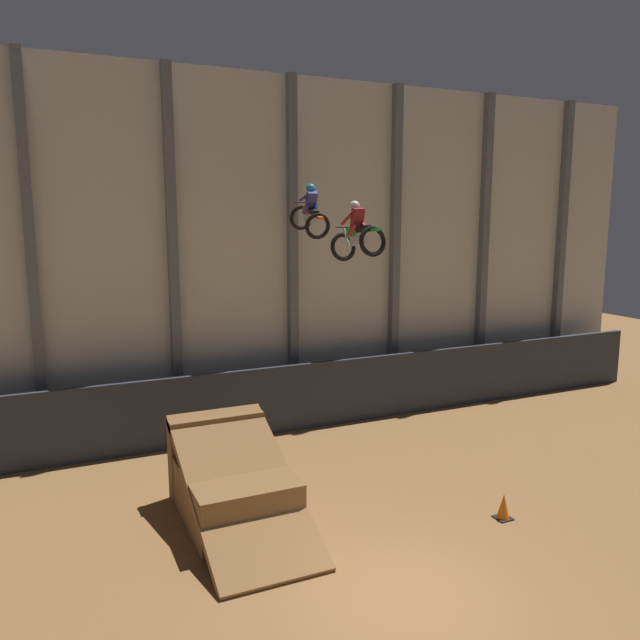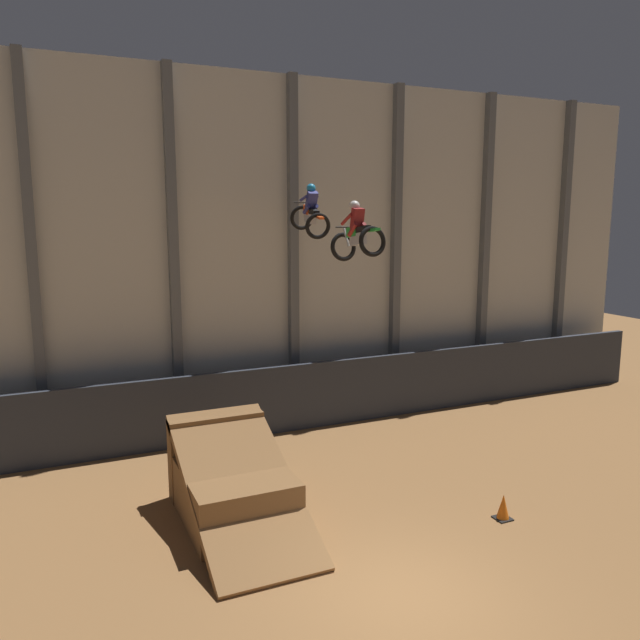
% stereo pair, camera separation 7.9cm
% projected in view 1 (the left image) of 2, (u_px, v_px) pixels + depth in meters
% --- Properties ---
extents(ground_plane, '(60.00, 60.00, 0.00)m').
position_uv_depth(ground_plane, '(406.00, 597.00, 11.09)').
color(ground_plane, olive).
extents(arena_back_wall, '(32.00, 0.40, 10.99)m').
position_uv_depth(arena_back_wall, '(234.00, 255.00, 19.28)').
color(arena_back_wall, beige).
rests_on(arena_back_wall, ground_plane).
extents(lower_barrier, '(31.36, 0.20, 2.11)m').
position_uv_depth(lower_barrier, '(248.00, 403.00, 18.95)').
color(lower_barrier, '#2D333D').
rests_on(lower_barrier, ground_plane).
extents(dirt_ramp, '(2.27, 4.57, 2.16)m').
position_uv_depth(dirt_ramp, '(232.00, 484.00, 14.03)').
color(dirt_ramp, brown).
rests_on(dirt_ramp, ground_plane).
extents(rider_bike_left_air, '(0.84, 1.84, 1.56)m').
position_uv_depth(rider_bike_left_air, '(310.00, 214.00, 17.70)').
color(rider_bike_left_air, black).
extents(rider_bike_right_air, '(0.82, 1.76, 1.54)m').
position_uv_depth(rider_bike_right_air, '(357.00, 235.00, 15.27)').
color(rider_bike_right_air, black).
extents(traffic_cone_near_ramp, '(0.36, 0.36, 0.58)m').
position_uv_depth(traffic_cone_near_ramp, '(504.00, 507.00, 13.91)').
color(traffic_cone_near_ramp, black).
rests_on(traffic_cone_near_ramp, ground_plane).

